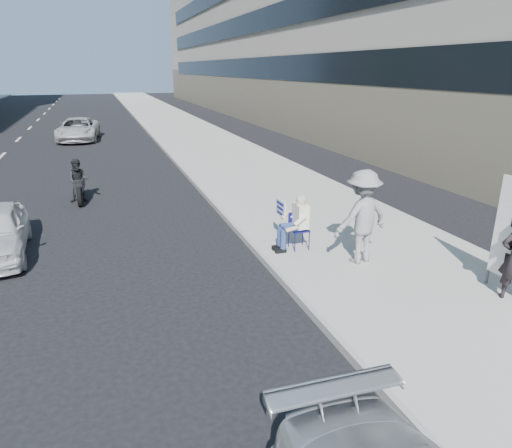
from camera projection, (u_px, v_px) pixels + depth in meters
name	position (u px, v px, depth m)	size (l,w,h in m)	color
ground	(246.00, 353.00, 7.07)	(160.00, 160.00, 0.00)	black
near_sidewalk	(206.00, 144.00, 26.16)	(5.00, 120.00, 0.15)	#A7A69D
seated_protester	(295.00, 219.00, 10.54)	(0.83, 1.12, 1.31)	navy
jogger	(362.00, 217.00, 9.76)	(1.32, 0.76, 2.04)	gray
white_sedan_far	(78.00, 129.00, 27.70)	(2.22, 4.81, 1.34)	#BABABA
motorcycle	(79.00, 183.00, 14.91)	(0.73, 2.05, 1.42)	black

